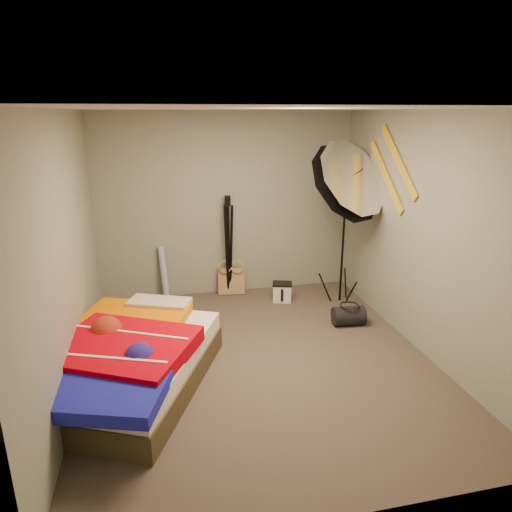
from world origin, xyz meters
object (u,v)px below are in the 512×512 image
object	(u,v)px
duffel_bag	(349,316)
photo_umbrella	(345,184)
camera_tripod	(228,239)
camera_case	(282,293)
wrapping_roll	(164,274)
tote_bag	(231,281)
bed	(127,360)

from	to	relation	value
duffel_bag	photo_umbrella	xyz separation A→B (m)	(0.09, 0.54, 1.51)
camera_tripod	camera_case	bearing A→B (deg)	-31.28
wrapping_roll	camera_tripod	distance (m)	0.99
photo_umbrella	tote_bag	bearing A→B (deg)	149.29
tote_bag	camera_tripod	distance (m)	0.63
tote_bag	duffel_bag	bearing A→B (deg)	-40.56
tote_bag	photo_umbrella	size ratio (longest dim) A/B	0.16
bed	camera_tripod	distance (m)	2.48
wrapping_roll	photo_umbrella	world-z (taller)	photo_umbrella
tote_bag	camera_case	world-z (taller)	tote_bag
wrapping_roll	duffel_bag	bearing A→B (deg)	-31.25
wrapping_roll	duffel_bag	world-z (taller)	wrapping_roll
camera_case	bed	distance (m)	2.56
duffel_bag	photo_umbrella	bearing A→B (deg)	86.06
bed	duffel_bag	bearing A→B (deg)	16.97
camera_case	duffel_bag	xyz separation A→B (m)	(0.59, -0.87, -0.00)
wrapping_roll	duffel_bag	xyz separation A→B (m)	(2.15, -1.30, -0.25)
wrapping_roll	camera_case	bearing A→B (deg)	-15.45
wrapping_roll	camera_case	world-z (taller)	wrapping_roll
wrapping_roll	duffel_bag	size ratio (longest dim) A/B	1.93
wrapping_roll	camera_tripod	bearing A→B (deg)	-1.64
camera_tripod	photo_umbrella	bearing A→B (deg)	-28.88
camera_case	camera_tripod	xyz separation A→B (m)	(-0.67, 0.41, 0.69)
tote_bag	bed	size ratio (longest dim) A/B	0.16
duffel_bag	camera_case	bearing A→B (deg)	129.18
camera_case	camera_tripod	world-z (taller)	camera_tripod
bed	camera_tripod	world-z (taller)	camera_tripod
duffel_bag	photo_umbrella	world-z (taller)	photo_umbrella
camera_case	duffel_bag	world-z (taller)	camera_case
duffel_bag	photo_umbrella	distance (m)	1.61
wrapping_roll	bed	world-z (taller)	wrapping_roll
wrapping_roll	camera_tripod	size ratio (longest dim) A/B	0.53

